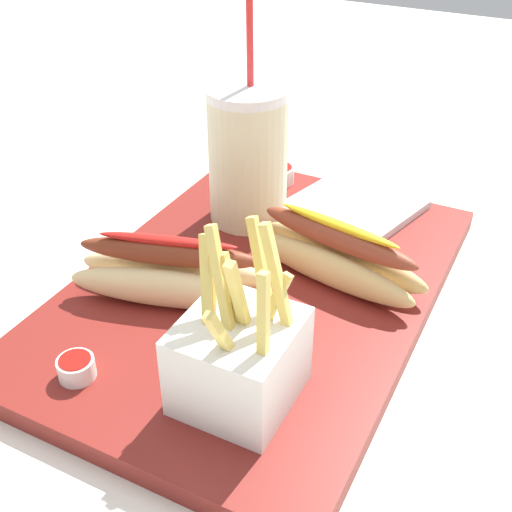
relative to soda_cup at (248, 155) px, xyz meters
name	(u,v)px	position (x,y,z in m)	size (l,w,h in m)	color
ground_plane	(256,306)	(-0.11, -0.06, -0.10)	(2.40, 2.40, 0.02)	silver
food_tray	(256,290)	(-0.11, -0.06, -0.08)	(0.46, 0.32, 0.02)	maroon
soda_cup	(248,155)	(0.00, 0.00, 0.00)	(0.08, 0.08, 0.23)	beige
fries_basket	(239,357)	(-0.24, -0.12, -0.04)	(0.09, 0.08, 0.15)	white
hot_dog_1	(336,255)	(-0.06, -0.13, -0.05)	(0.09, 0.19, 0.06)	tan
hot_dog_2	(170,273)	(-0.16, 0.00, -0.05)	(0.11, 0.19, 0.06)	#E5C689
ketchup_cup_1	(76,367)	(-0.29, 0.00, -0.06)	(0.03, 0.03, 0.02)	white
ketchup_cup_2	(279,174)	(0.09, 0.00, -0.06)	(0.04, 0.04, 0.02)	white
napkin_stack	(351,208)	(0.06, -0.10, -0.07)	(0.14, 0.13, 0.01)	white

